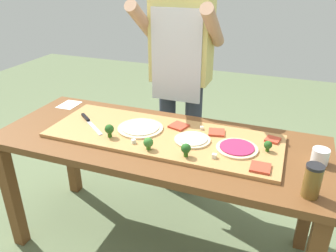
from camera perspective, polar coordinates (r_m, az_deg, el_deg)
ground_plane at (r=2.30m, az=-1.43°, el=-19.28°), size 8.00×8.00×0.00m
prep_table at (r=1.89m, az=-1.65°, el=-4.90°), size 1.81×0.72×0.77m
cutting_board at (r=1.85m, az=-0.94°, el=-1.74°), size 1.28×0.47×0.02m
chefs_knife at (r=2.04m, az=-13.34°, el=0.83°), size 0.26×0.21×0.02m
pizza_whole_white_garlic at (r=1.78m, az=4.16°, el=-2.31°), size 0.19×0.19×0.02m
pizza_whole_cheese_artichoke at (r=1.91m, az=-4.72°, el=-0.34°), size 0.26×0.26×0.02m
pizza_whole_beet_magenta at (r=1.73m, az=11.64°, el=-3.69°), size 0.21×0.21×0.02m
pizza_slice_near_left at (r=1.93m, az=1.82°, el=-0.00°), size 0.12×0.12×0.01m
pizza_slice_center at (r=1.86m, az=17.37°, el=-2.23°), size 0.09×0.09×0.01m
pizza_slice_far_right at (r=1.60m, az=15.43°, el=-6.83°), size 0.09×0.09×0.01m
pizza_slice_near_right at (r=1.87m, az=8.26°, el=-1.07°), size 0.10×0.10×0.01m
broccoli_floret_front_mid at (r=1.69m, az=-3.37°, el=-2.87°), size 0.05×0.05×0.06m
broccoli_floret_front_left at (r=1.62m, az=3.07°, el=-3.91°), size 0.05×0.05×0.07m
broccoli_floret_front_right at (r=1.74m, az=16.63°, el=-3.16°), size 0.04×0.04×0.06m
broccoli_floret_center_right at (r=1.82m, az=-9.94°, el=-0.59°), size 0.05×0.05×0.07m
cheese_crumble_a at (r=1.91m, az=5.74°, el=-0.34°), size 0.02×0.02×0.02m
cheese_crumble_b at (r=1.64m, az=7.87°, el=-5.06°), size 0.02×0.02×0.02m
cheese_crumble_c at (r=1.76m, az=-5.87°, el=-2.59°), size 0.03×0.03×0.02m
flour_cup at (r=1.76m, az=24.40°, el=-4.85°), size 0.08×0.08×0.08m
sauce_jar at (r=1.49m, az=23.34°, el=-8.57°), size 0.07×0.07×0.15m
recipe_note at (r=2.39m, az=-16.45°, el=3.49°), size 0.12×0.15×0.00m
cook_center at (r=2.32m, az=2.17°, el=9.95°), size 0.54×0.39×1.67m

